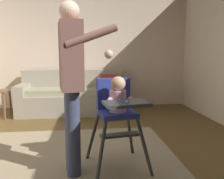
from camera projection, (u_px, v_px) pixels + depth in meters
The scene contains 7 objects.
ground at pixel (81, 167), 2.57m from camera, with size 6.31×7.28×0.10m, color brown.
wall_far at pixel (83, 48), 5.19m from camera, with size 5.51×0.06×2.66m, color beige.
area_rug at pixel (72, 174), 2.32m from camera, with size 2.38×2.77×0.01m, color gray.
couch at pixel (73, 96), 4.80m from camera, with size 2.12×0.86×0.86m.
high_chair at pixel (117, 105), 2.38m from camera, with size 0.69×0.79×0.98m.
adult_standing at pixel (72, 80), 2.23m from camera, with size 0.57×0.50×1.67m.
wall_clock at pixel (68, 21), 5.03m from camera, with size 0.27×0.04×0.27m.
Camera 1 is at (0.07, -2.44, 1.19)m, focal length 37.22 mm.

